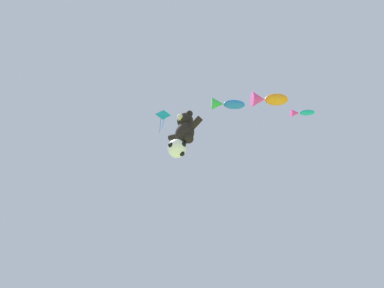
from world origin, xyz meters
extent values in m
ellipsoid|color=black|center=(-0.72, 5.37, 12.09)|extent=(1.14, 0.98, 1.39)
sphere|color=black|center=(-0.72, 5.37, 13.12)|extent=(0.96, 0.96, 0.96)
sphere|color=beige|center=(-0.72, 4.97, 13.05)|extent=(0.40, 0.40, 0.40)
sphere|color=black|center=(-1.06, 5.37, 13.50)|extent=(0.39, 0.39, 0.39)
cylinder|color=black|center=(-1.55, 5.37, 12.33)|extent=(0.83, 0.37, 0.65)
sphere|color=black|center=(-1.03, 5.37, 11.43)|extent=(0.52, 0.52, 0.52)
sphere|color=black|center=(-0.37, 5.37, 13.50)|extent=(0.39, 0.39, 0.39)
cylinder|color=black|center=(0.11, 5.37, 12.33)|extent=(0.83, 0.37, 0.65)
sphere|color=black|center=(-0.40, 5.37, 11.43)|extent=(0.52, 0.52, 0.52)
sphere|color=white|center=(-1.14, 5.25, 11.08)|extent=(1.02, 1.02, 1.02)
sphere|color=black|center=(-0.67, 5.25, 11.08)|extent=(0.29, 0.29, 0.29)
sphere|color=black|center=(-1.24, 5.57, 11.41)|extent=(0.29, 0.29, 0.29)
sphere|color=black|center=(-1.14, 4.79, 11.00)|extent=(0.29, 0.29, 0.29)
sphere|color=black|center=(-0.92, 5.41, 10.70)|extent=(0.29, 0.29, 0.29)
ellipsoid|color=blue|center=(1.74, 7.06, 14.19)|extent=(1.34, 1.33, 0.50)
cone|color=green|center=(1.02, 6.35, 14.19)|extent=(1.03, 1.03, 0.74)
sphere|color=black|center=(2.04, 7.35, 14.33)|extent=(0.13, 0.13, 0.13)
ellipsoid|color=orange|center=(3.77, 8.61, 14.44)|extent=(1.55, 1.51, 0.64)
cone|color=#E53F9E|center=(2.97, 7.88, 14.44)|extent=(1.21, 1.22, 0.95)
sphere|color=black|center=(4.10, 8.92, 14.61)|extent=(0.17, 0.17, 0.17)
ellipsoid|color=#19ADB2|center=(4.75, 10.69, 14.29)|extent=(0.97, 0.88, 0.32)
cone|color=#E53F9E|center=(4.18, 10.23, 14.29)|extent=(0.70, 0.69, 0.47)
sphere|color=black|center=(4.99, 10.88, 14.38)|extent=(0.08, 0.08, 0.08)
cube|color=#19ADB2|center=(-2.96, 5.47, 15.58)|extent=(0.76, 0.83, 1.11)
cylinder|color=blue|center=(-3.11, 5.46, 14.55)|extent=(0.03, 0.07, 1.34)
cylinder|color=blue|center=(-2.82, 5.47, 14.62)|extent=(0.03, 0.18, 1.21)
camera|label=1|loc=(6.15, -1.73, 1.73)|focal=24.00mm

